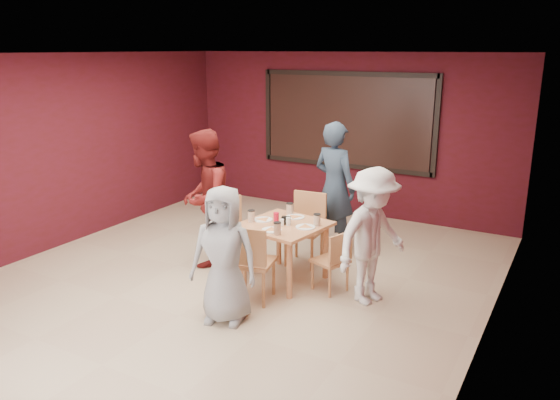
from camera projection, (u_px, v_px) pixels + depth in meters
The scene contains 11 objects.
floor at pixel (236, 280), 6.98m from camera, with size 7.00×7.00×0.00m, color tan.
window_blinds at pixel (346, 120), 9.43m from camera, with size 3.00×0.02×1.50m, color black.
dining_table at pixel (284, 231), 6.80m from camera, with size 1.09×1.09×0.91m.
chair_front at pixel (251, 259), 6.23m from camera, with size 0.54×0.54×0.94m.
chair_back at pixel (306, 224), 7.43m from camera, with size 0.51×0.51×0.97m.
chair_left at pixel (235, 229), 7.24m from camera, with size 0.55×0.55×0.95m.
chair_right at pixel (334, 258), 6.53m from camera, with size 0.48×0.48×0.77m.
diner_front at pixel (224, 255), 5.76m from camera, with size 0.73×0.48×1.50m, color gray.
diner_back at pixel (335, 187), 7.79m from camera, with size 0.69×0.45×1.88m, color #293749.
diner_left at pixel (205, 198), 7.31m from camera, with size 0.89×0.70×1.84m, color #5E1312.
diner_right at pixel (372, 236), 6.19m from camera, with size 1.03×0.59×1.60m, color white.
Camera 1 is at (3.67, -5.33, 2.87)m, focal length 35.00 mm.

